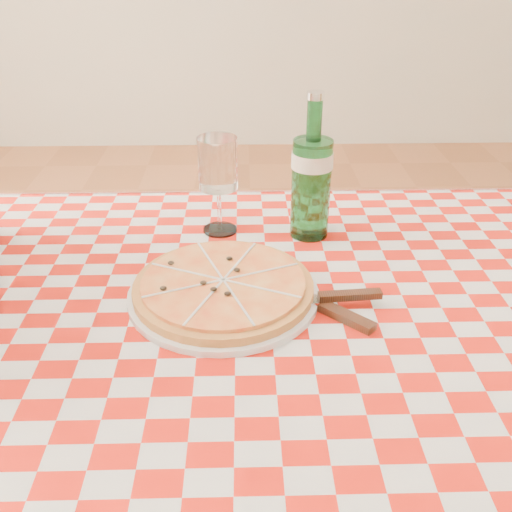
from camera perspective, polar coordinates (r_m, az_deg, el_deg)
The scene contains 6 objects.
dining_table at distance 0.92m, azimuth 1.36°, elevation -10.45°, with size 1.20×0.80×0.75m.
tablecloth at distance 0.86m, azimuth 1.43°, elevation -5.66°, with size 1.30×0.90×0.01m, color #B2150B.
pizza_plate at distance 0.88m, azimuth -3.28°, elevation -3.04°, with size 0.30×0.30×0.04m, color #C58F41, non-canonical shape.
water_bottle at distance 1.02m, azimuth 5.61°, elevation 8.81°, with size 0.07×0.07×0.26m, color #186126, non-canonical shape.
wine_glass at distance 1.05m, azimuth -3.77°, elevation 6.99°, with size 0.07×0.07×0.18m, color white, non-canonical shape.
cutlery at distance 0.86m, azimuth 6.25°, elevation -4.42°, with size 0.24×0.20×0.03m, color silver, non-canonical shape.
Camera 1 is at (-0.04, -0.70, 1.25)m, focal length 40.00 mm.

